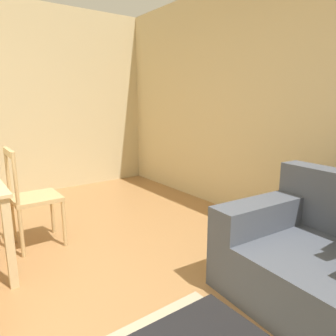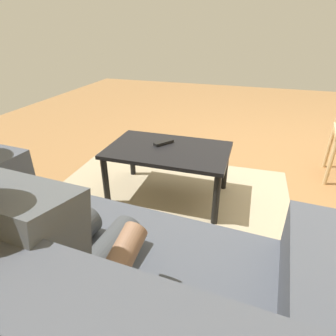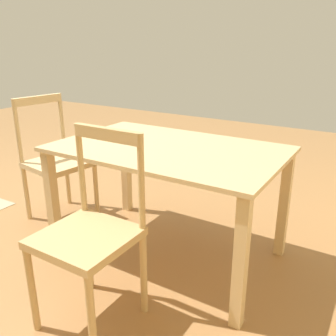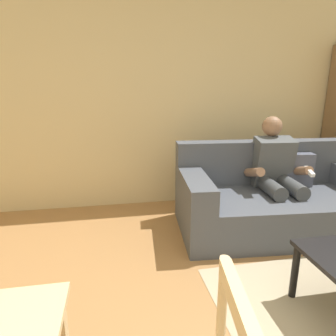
# 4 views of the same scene
# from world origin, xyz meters

# --- Properties ---
(wall_back) EXTENTS (6.71, 0.12, 2.75)m
(wall_back) POSITION_xyz_m (0.00, 2.88, 1.38)
(wall_back) COLOR #D1BC8C
(wall_back) RESTS_ON ground_plane
(dining_chair_near_wall) EXTENTS (0.42, 0.42, 0.96)m
(dining_chair_near_wall) POSITION_xyz_m (-1.44, 0.54, 0.48)
(dining_chair_near_wall) COLOR tan
(dining_chair_near_wall) RESTS_ON ground_plane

